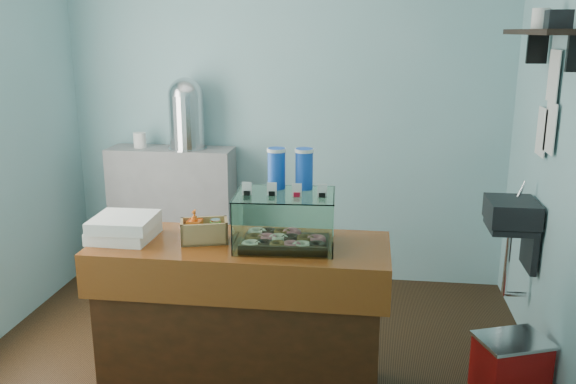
# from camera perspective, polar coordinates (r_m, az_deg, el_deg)

# --- Properties ---
(ground) EXTENTS (3.50, 3.50, 0.00)m
(ground) POSITION_cam_1_polar(r_m,az_deg,el_deg) (3.91, -3.40, -16.02)
(ground) COLOR black
(ground) RESTS_ON ground
(room_shell) EXTENTS (3.54, 3.04, 2.82)m
(room_shell) POSITION_cam_1_polar(r_m,az_deg,el_deg) (3.38, -3.38, 9.72)
(room_shell) COLOR #82B9BD
(room_shell) RESTS_ON ground
(counter) EXTENTS (1.60, 0.60, 0.90)m
(counter) POSITION_cam_1_polar(r_m,az_deg,el_deg) (3.47, -4.33, -11.65)
(counter) COLOR #411D0C
(counter) RESTS_ON ground
(back_shelf) EXTENTS (1.00, 0.32, 1.10)m
(back_shelf) POSITION_cam_1_polar(r_m,az_deg,el_deg) (5.08, -10.65, -2.05)
(back_shelf) COLOR gray
(back_shelf) RESTS_ON ground
(display_case) EXTENTS (0.54, 0.41, 0.50)m
(display_case) POSITION_cam_1_polar(r_m,az_deg,el_deg) (3.23, -0.26, -2.23)
(display_case) COLOR black
(display_case) RESTS_ON counter
(condiment_crate) EXTENTS (0.28, 0.21, 0.18)m
(condiment_crate) POSITION_cam_1_polar(r_m,az_deg,el_deg) (3.32, -7.97, -3.58)
(condiment_crate) COLOR tan
(condiment_crate) RESTS_ON counter
(pastry_boxes) EXTENTS (0.34, 0.34, 0.13)m
(pastry_boxes) POSITION_cam_1_polar(r_m,az_deg,el_deg) (3.45, -15.10, -3.22)
(pastry_boxes) COLOR white
(pastry_boxes) RESTS_ON counter
(coffee_urn) EXTENTS (0.30, 0.30, 0.56)m
(coffee_urn) POSITION_cam_1_polar(r_m,az_deg,el_deg) (4.86, -9.50, 7.41)
(coffee_urn) COLOR silver
(coffee_urn) RESTS_ON back_shelf
(red_cooler) EXTENTS (0.46, 0.41, 0.34)m
(red_cooler) POSITION_cam_1_polar(r_m,az_deg,el_deg) (3.81, 20.11, -14.97)
(red_cooler) COLOR #B10F0E
(red_cooler) RESTS_ON ground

